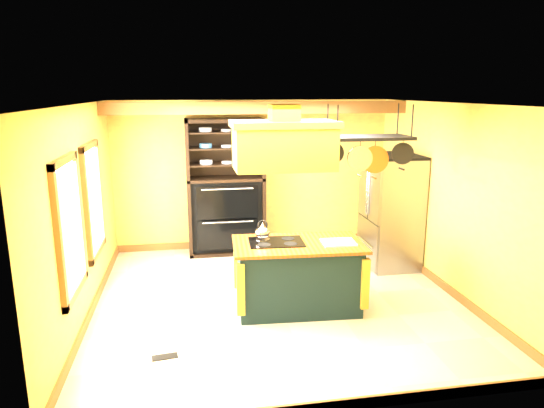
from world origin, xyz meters
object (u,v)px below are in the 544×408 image
object	(u,v)px
refrigerator	(391,214)
hutch	(226,202)
kitchen_island	(298,275)
range_hood	(284,143)
pot_rack	(368,145)

from	to	relation	value
refrigerator	hutch	distance (m)	2.87
refrigerator	hutch	bearing A→B (deg)	155.77
kitchen_island	refrigerator	distance (m)	2.35
range_hood	hutch	bearing A→B (deg)	102.21
pot_rack	hutch	bearing A→B (deg)	123.09
range_hood	pot_rack	distance (m)	1.10
pot_rack	hutch	distance (m)	3.29
kitchen_island	hutch	xyz separation A→B (m)	(-0.75, 2.54, 0.45)
refrigerator	pot_rack	bearing A→B (deg)	-125.27
pot_rack	refrigerator	size ratio (longest dim) A/B	0.62
kitchen_island	range_hood	bearing A→B (deg)	-176.63
kitchen_island	refrigerator	xyz separation A→B (m)	(1.87, 1.36, 0.42)
pot_rack	hutch	world-z (taller)	pot_rack
kitchen_island	range_hood	xyz separation A→B (m)	(-0.20, -0.00, 1.76)
refrigerator	range_hood	bearing A→B (deg)	-146.58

